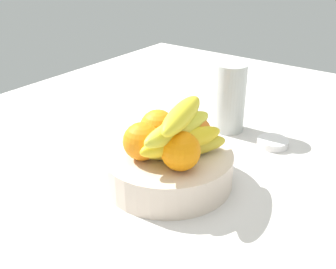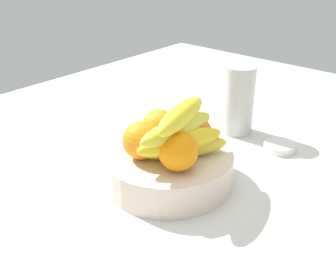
% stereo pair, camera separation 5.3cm
% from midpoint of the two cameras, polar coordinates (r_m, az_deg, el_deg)
% --- Properties ---
extents(ground_plane, '(1.80, 1.40, 0.03)m').
position_cam_midpoint_polar(ground_plane, '(0.82, 1.90, -7.43)').
color(ground_plane, silver).
extents(fruit_bowl, '(0.25, 0.25, 0.06)m').
position_cam_midpoint_polar(fruit_bowl, '(0.79, 1.93, -4.71)').
color(fruit_bowl, beige).
rests_on(fruit_bowl, ground_plane).
extents(orange_front_left, '(0.07, 0.07, 0.07)m').
position_cam_midpoint_polar(orange_front_left, '(0.80, 0.72, 1.00)').
color(orange_front_left, orange).
rests_on(orange_front_left, fruit_bowl).
extents(orange_front_right, '(0.07, 0.07, 0.07)m').
position_cam_midpoint_polar(orange_front_right, '(0.75, -1.67, -0.86)').
color(orange_front_right, orange).
rests_on(orange_front_right, fruit_bowl).
extents(orange_center, '(0.07, 0.07, 0.07)m').
position_cam_midpoint_polar(orange_center, '(0.71, 3.56, -2.39)').
color(orange_center, orange).
rests_on(orange_center, fruit_bowl).
extents(orange_back_left, '(0.07, 0.07, 0.07)m').
position_cam_midpoint_polar(orange_back_left, '(0.78, 5.55, 0.06)').
color(orange_back_left, orange).
rests_on(orange_back_left, fruit_bowl).
extents(banana_bunch, '(0.19, 0.13, 0.11)m').
position_cam_midpoint_polar(banana_bunch, '(0.73, 3.79, 0.09)').
color(banana_bunch, yellow).
rests_on(banana_bunch, fruit_bowl).
extents(thermos_tumbler, '(0.07, 0.07, 0.17)m').
position_cam_midpoint_polar(thermos_tumbler, '(1.00, 11.24, 4.71)').
color(thermos_tumbler, '#B8BCB6').
rests_on(thermos_tumbler, ground_plane).
extents(jar_lid, '(0.07, 0.07, 0.02)m').
position_cam_midpoint_polar(jar_lid, '(0.96, 16.75, -1.63)').
color(jar_lid, silver).
rests_on(jar_lid, ground_plane).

